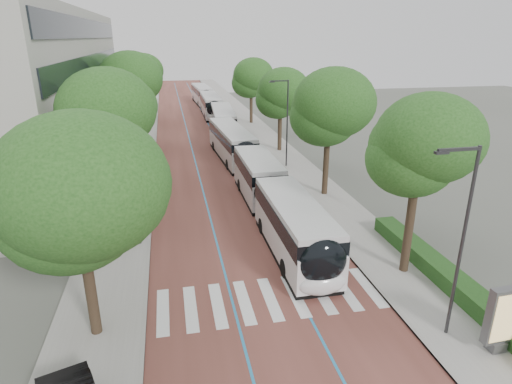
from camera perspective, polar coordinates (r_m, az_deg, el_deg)
ground at (r=20.13m, az=2.00°, el=-15.69°), size 160.00×160.00×0.00m
road at (r=57.21m, az=-7.52°, el=8.04°), size 11.00×140.00×0.02m
sidewalk_left at (r=57.17m, az=-15.10°, el=7.57°), size 4.00×140.00×0.12m
sidewalk_right at (r=58.20m, az=-0.07°, el=8.47°), size 4.00×140.00×0.12m
kerb_left at (r=57.08m, az=-13.18°, el=7.71°), size 0.20×140.00×0.14m
kerb_right at (r=57.86m, az=-1.94°, el=8.39°), size 0.20×140.00×0.14m
zebra_crossing at (r=20.95m, az=1.89°, el=-14.00°), size 10.55×3.60×0.01m
lane_line_left at (r=57.12m, az=-9.14°, el=7.95°), size 0.12×126.00×0.01m
lane_line_right at (r=57.34m, az=-5.92°, el=8.15°), size 0.12×126.00×0.01m
hedge at (r=23.41m, az=24.63°, el=-10.64°), size 1.20×14.00×0.80m
streetlight_near at (r=18.04m, az=25.60°, el=-4.66°), size 1.82×0.20×8.00m
streetlight_far at (r=39.91m, az=3.95°, el=10.00°), size 1.82×0.20×8.00m
lamp_post_left at (r=25.13m, az=-15.98°, el=1.58°), size 0.14×0.14×8.00m
trees_left at (r=41.21m, az=-16.88°, el=12.03°), size 6.46×61.33×9.94m
trees_right at (r=40.62m, az=5.25°, el=12.27°), size 6.04×47.35×9.18m
lead_bus at (r=27.52m, az=2.81°, el=-1.56°), size 2.63×18.41×3.20m
bus_queued_0 at (r=42.95m, az=-3.15°, el=6.39°), size 3.29×12.53×3.20m
bus_queued_1 at (r=54.70m, az=-4.40°, el=9.33°), size 3.30×12.53×3.20m
bus_queued_2 at (r=67.88m, az=-6.02°, el=11.37°), size 2.65×12.42×3.20m
bus_queued_3 at (r=80.97m, az=-7.16°, el=12.72°), size 3.12×12.50×3.20m
ad_panel at (r=19.49m, az=29.98°, el=-14.40°), size 1.36×0.54×2.80m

